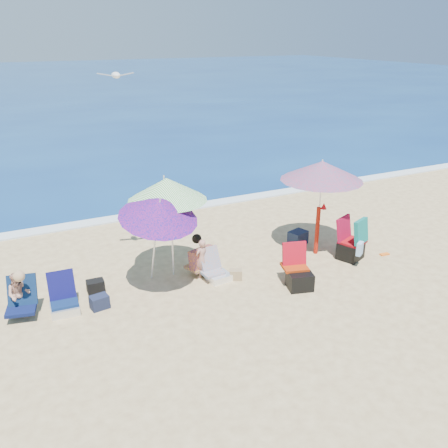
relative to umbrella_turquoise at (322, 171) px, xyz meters
name	(u,v)px	position (x,y,z in m)	size (l,w,h in m)	color
ground	(259,289)	(-2.24, -1.15, -1.90)	(120.00, 120.00, 0.00)	#D8BC84
sea	(29,85)	(-2.24, 43.85, -1.95)	(120.00, 80.00, 0.12)	navy
foam	(171,210)	(-2.24, 3.95, -1.88)	(120.00, 0.50, 0.04)	white
umbrella_turquoise	(322,171)	(0.00, 0.00, 0.00)	(1.95, 1.95, 2.16)	white
umbrella_striped	(167,189)	(-3.60, 0.27, -0.01)	(1.94, 1.94, 2.15)	white
umbrella_blue	(159,208)	(-3.97, -0.29, -0.18)	(1.84, 1.89, 2.10)	white
furled_umbrella	(318,226)	(-0.20, -0.28, -1.21)	(0.22, 0.22, 1.26)	#AA1B0C
chair_navy	(64,302)	(-5.89, -0.27, -1.71)	(0.53, 0.67, 0.69)	#0D214A
chair_rainbow	(215,271)	(-2.85, -0.37, -1.73)	(0.59, 0.65, 0.63)	#E37050
camp_chair_left	(298,275)	(-1.49, -1.42, -1.64)	(0.60, 0.78, 0.87)	#A42F0B
camp_chair_right	(352,244)	(0.33, -0.86, -1.54)	(0.73, 0.90, 1.00)	#A10B12
person_center	(201,257)	(-3.05, -0.10, -1.48)	(0.65, 0.56, 0.86)	tan
person_left	(19,294)	(-6.61, -0.08, -1.47)	(0.65, 0.68, 0.93)	tan
bag_navy_a	(99,302)	(-5.29, -0.48, -1.77)	(0.36, 0.28, 0.26)	#191F37
bag_black_a	(96,286)	(-5.22, 0.17, -1.77)	(0.35, 0.26, 0.25)	black
bag_tan	(236,274)	(-2.48, -0.58, -1.79)	(0.30, 0.27, 0.22)	#9D825A
bag_navy_b	(298,238)	(-0.28, 0.38, -1.74)	(0.51, 0.44, 0.32)	#182034
bag_black_b	(299,261)	(-0.92, -0.62, -1.80)	(0.27, 0.22, 0.19)	black
orange_item	(385,254)	(1.18, -1.04, -1.88)	(0.23, 0.12, 0.03)	orange
seagull	(116,75)	(-4.30, 0.89, 2.16)	(0.68, 0.34, 0.12)	white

